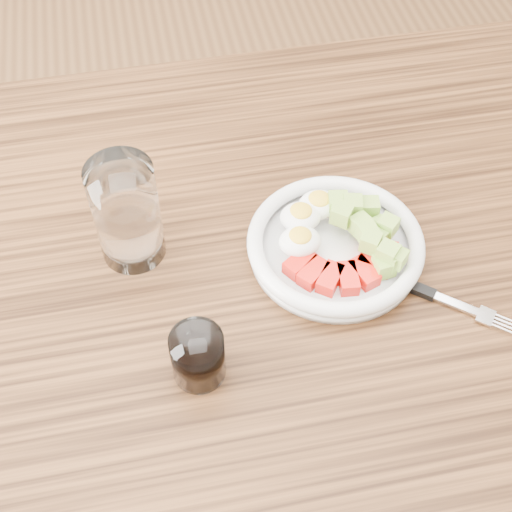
{
  "coord_description": "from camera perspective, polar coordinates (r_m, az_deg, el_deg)",
  "views": [
    {
      "loc": [
        -0.11,
        -0.51,
        1.49
      ],
      "look_at": [
        -0.01,
        0.01,
        0.8
      ],
      "focal_mm": 50.0,
      "sensor_mm": 36.0,
      "label": 1
    }
  ],
  "objects": [
    {
      "name": "fork",
      "position": [
        0.89,
        12.81,
        -2.59
      ],
      "size": [
        0.17,
        0.14,
        0.01
      ],
      "color": "black",
      "rests_on": "dining_table"
    },
    {
      "name": "bowl",
      "position": [
        0.9,
        6.43,
        1.08
      ],
      "size": [
        0.22,
        0.22,
        0.06
      ],
      "color": "white",
      "rests_on": "dining_table"
    },
    {
      "name": "dining_table",
      "position": [
        0.97,
        0.7,
        -5.1
      ],
      "size": [
        1.5,
        0.9,
        0.77
      ],
      "color": "brown",
      "rests_on": "ground"
    },
    {
      "name": "water_glass",
      "position": [
        0.87,
        -10.31,
        3.41
      ],
      "size": [
        0.08,
        0.08,
        0.14
      ],
      "primitive_type": "cylinder",
      "color": "white",
      "rests_on": "dining_table"
    },
    {
      "name": "coffee_glass",
      "position": [
        0.79,
        -4.67,
        -8.0
      ],
      "size": [
        0.06,
        0.06,
        0.07
      ],
      "color": "white",
      "rests_on": "dining_table"
    },
    {
      "name": "ground",
      "position": [
        1.58,
        0.45,
        -18.38
      ],
      "size": [
        4.0,
        4.0,
        0.0
      ],
      "primitive_type": "plane",
      "color": "brown",
      "rests_on": "ground"
    }
  ]
}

